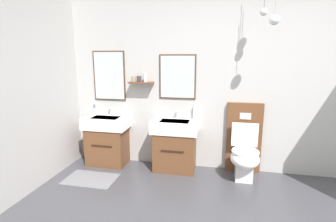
% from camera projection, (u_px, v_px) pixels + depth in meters
% --- Properties ---
extents(wall_back, '(5.18, 0.65, 2.76)m').
position_uv_depth(wall_back, '(240.00, 74.00, 3.53)').
color(wall_back, '#B7B5B2').
rests_on(wall_back, ground).
extents(bath_mat, '(0.68, 0.44, 0.01)m').
position_uv_depth(bath_mat, '(91.00, 179.00, 3.43)').
color(bath_mat, slate).
rests_on(bath_mat, ground).
extents(vanity_sink_left, '(0.66, 0.43, 0.74)m').
position_uv_depth(vanity_sink_left, '(108.00, 139.00, 3.90)').
color(vanity_sink_left, brown).
rests_on(vanity_sink_left, ground).
extents(tap_on_left_sink, '(0.03, 0.13, 0.11)m').
position_uv_depth(tap_on_left_sink, '(110.00, 110.00, 3.95)').
color(tap_on_left_sink, silver).
rests_on(tap_on_left_sink, vanity_sink_left).
extents(vanity_sink_right, '(0.66, 0.43, 0.74)m').
position_uv_depth(vanity_sink_right, '(175.00, 144.00, 3.68)').
color(vanity_sink_right, brown).
rests_on(vanity_sink_right, ground).
extents(tap_on_right_sink, '(0.03, 0.13, 0.11)m').
position_uv_depth(tap_on_right_sink, '(177.00, 113.00, 3.74)').
color(tap_on_right_sink, silver).
rests_on(tap_on_right_sink, vanity_sink_right).
extents(toilet, '(0.48, 0.62, 1.00)m').
position_uv_depth(toilet, '(244.00, 150.00, 3.47)').
color(toilet, brown).
rests_on(toilet, ground).
extents(toothbrush_cup, '(0.07, 0.07, 0.20)m').
position_uv_depth(toothbrush_cup, '(95.00, 111.00, 3.99)').
color(toothbrush_cup, silver).
rests_on(toothbrush_cup, vanity_sink_left).
extents(soap_dispenser, '(0.06, 0.06, 0.20)m').
position_uv_depth(soap_dispenser, '(195.00, 113.00, 3.68)').
color(soap_dispenser, white).
rests_on(soap_dispenser, vanity_sink_right).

